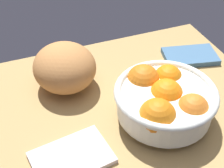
{
  "coord_description": "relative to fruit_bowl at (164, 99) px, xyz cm",
  "views": [
    {
      "loc": [
        -22.02,
        -51.62,
        52.95
      ],
      "look_at": [
        -1.49,
        1.71,
        5.0
      ],
      "focal_mm": 52.36,
      "sensor_mm": 36.0,
      "label": 1
    }
  ],
  "objects": [
    {
      "name": "ground_plane",
      "position": [
        -7.01,
        7.41,
        -6.84
      ],
      "size": [
        70.22,
        53.0,
        3.0
      ],
      "primitive_type": "cube",
      "color": "tan"
    },
    {
      "name": "napkin_folded",
      "position": [
        17.87,
        17.29,
        -4.59
      ],
      "size": [
        15.98,
        11.77,
        1.5
      ],
      "primitive_type": "cube",
      "rotation": [
        0.0,
        0.0,
        -0.22
      ],
      "color": "teal",
      "rests_on": "ground"
    },
    {
      "name": "fruit_bowl",
      "position": [
        0.0,
        0.0,
        0.0
      ],
      "size": [
        22.23,
        22.23,
        10.0
      ],
      "color": "white",
      "rests_on": "ground"
    },
    {
      "name": "napkin_spare",
      "position": [
        -22.12,
        -4.12,
        -4.8
      ],
      "size": [
        16.54,
        12.42,
        1.08
      ],
      "primitive_type": "cube",
      "rotation": [
        0.0,
        0.0,
        0.14
      ],
      "color": "silver",
      "rests_on": "ground"
    },
    {
      "name": "bread_loaf",
      "position": [
        -17.15,
        18.4,
        0.24
      ],
      "size": [
        17.91,
        18.5,
        11.18
      ],
      "primitive_type": "ellipsoid",
      "rotation": [
        0.0,
        0.0,
        4.91
      ],
      "color": "#C48246",
      "rests_on": "ground"
    }
  ]
}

